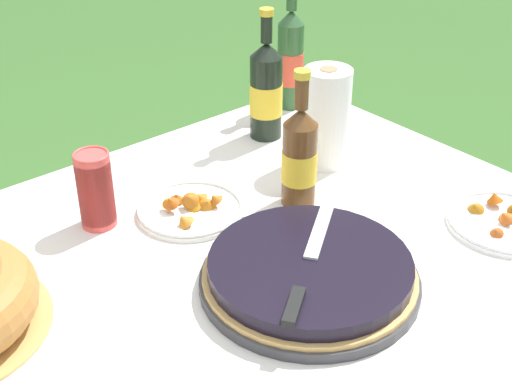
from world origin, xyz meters
TOP-DOWN VIEW (x-y plane):
  - garden_table at (0.00, 0.00)m, footprint 1.43×1.12m
  - tablecloth at (0.00, 0.00)m, footprint 1.44×1.13m
  - berry_tart at (0.07, -0.12)m, footprint 0.40×0.40m
  - serving_knife at (0.05, -0.14)m, footprint 0.32×0.24m
  - cup_stack at (-0.11, 0.30)m, footprint 0.07×0.07m
  - cider_bottle_green at (0.58, 0.49)m, footprint 0.07×0.07m
  - cider_bottle_amber at (0.26, 0.10)m, footprint 0.07×0.07m
  - juice_bottle_red at (0.41, 0.39)m, footprint 0.08×0.08m
  - snack_plate_left at (0.05, 0.22)m, footprint 0.23×0.23m
  - snack_plate_right at (0.52, -0.24)m, footprint 0.24×0.24m
  - paper_towel_roll at (0.43, 0.20)m, footprint 0.11×0.11m

SIDE VIEW (x-z plane):
  - garden_table at x=0.00m, z-range 0.29..0.99m
  - tablecloth at x=0.00m, z-range 0.64..0.74m
  - snack_plate_right at x=0.52m, z-range 0.69..0.74m
  - snack_plate_left at x=0.05m, z-range 0.69..0.75m
  - berry_tart at x=0.07m, z-range 0.70..0.76m
  - serving_knife at x=0.05m, z-range 0.76..0.78m
  - cup_stack at x=-0.11m, z-range 0.71..0.87m
  - cider_bottle_amber at x=0.26m, z-range 0.67..0.97m
  - paper_towel_roll at x=0.43m, z-range 0.71..0.94m
  - juice_bottle_red at x=0.41m, z-range 0.67..0.99m
  - cider_bottle_green at x=0.58m, z-range 0.67..1.02m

